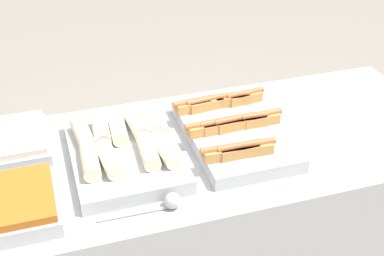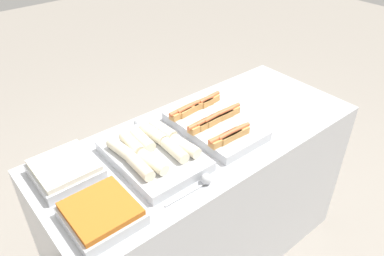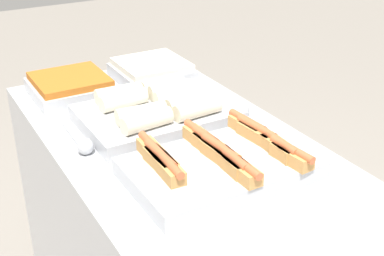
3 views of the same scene
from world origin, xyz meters
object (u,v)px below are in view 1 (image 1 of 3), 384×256
(serving_spoon_near, at_px, (167,203))
(tray_hotdogs, at_px, (233,130))
(tray_side_back, at_px, (8,144))
(serving_spoon_far, at_px, (129,110))
(tray_side_front, at_px, (11,206))
(tray_wraps, at_px, (124,149))

(serving_spoon_near, bearing_deg, tray_hotdogs, 41.59)
(tray_side_back, relative_size, serving_spoon_far, 1.04)
(tray_side_front, xyz_separation_m, serving_spoon_far, (0.43, 0.44, -0.01))
(serving_spoon_far, bearing_deg, tray_side_front, -134.46)
(tray_wraps, distance_m, tray_side_back, 0.39)
(tray_wraps, bearing_deg, tray_hotdogs, 0.17)
(tray_side_back, xyz_separation_m, serving_spoon_near, (0.43, -0.43, -0.01))
(tray_hotdogs, height_order, tray_wraps, tray_wraps)
(serving_spoon_near, relative_size, serving_spoon_far, 0.94)
(tray_side_front, height_order, serving_spoon_far, tray_side_front)
(tray_hotdogs, xyz_separation_m, serving_spoon_near, (-0.31, -0.28, -0.02))
(serving_spoon_near, bearing_deg, tray_side_back, 134.84)
(serving_spoon_near, distance_m, serving_spoon_far, 0.55)
(tray_side_back, distance_m, serving_spoon_far, 0.45)
(tray_wraps, bearing_deg, serving_spoon_far, 74.64)
(tray_hotdogs, relative_size, tray_wraps, 1.03)
(tray_wraps, relative_size, serving_spoon_near, 1.96)
(tray_hotdogs, distance_m, tray_side_back, 0.76)
(tray_hotdogs, relative_size, serving_spoon_far, 1.90)
(tray_hotdogs, height_order, tray_side_back, tray_hotdogs)
(tray_hotdogs, bearing_deg, tray_side_front, -166.80)
(tray_side_front, bearing_deg, serving_spoon_near, -13.55)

